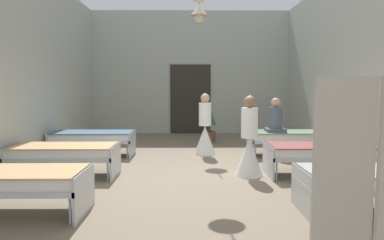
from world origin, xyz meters
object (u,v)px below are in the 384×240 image
Objects in this scene: nurse_mid_aisle at (205,133)px; potted_plant at (209,122)px; bed_right_row_0 at (375,180)px; bed_right_row_1 at (319,152)px; bed_left_row_2 at (93,137)px; bed_left_row_1 at (64,152)px; bed_left_row_0 at (11,181)px; bed_right_row_2 at (289,137)px; nurse_near_aisle at (249,147)px; patient_seated_primary at (275,119)px.

potted_plant is at bearing -149.73° from nurse_mid_aisle.
bed_right_row_1 is (0.00, 1.90, 0.00)m from bed_right_row_0.
bed_right_row_0 and bed_left_row_2 have the same top height.
bed_left_row_0 is at bearing -90.00° from bed_left_row_1.
bed_left_row_1 is 1.72× the size of potted_plant.
bed_left_row_0 and bed_right_row_0 have the same top height.
nurse_mid_aisle is (2.67, 2.02, 0.09)m from bed_left_row_1.
nurse_near_aisle is at bearing -124.35° from bed_right_row_2.
bed_left_row_2 is at bearing 90.00° from bed_left_row_1.
nurse_mid_aisle reaches higher than patient_seated_primary.
bed_right_row_0 is at bearing -84.66° from patient_seated_primary.
bed_left_row_2 is 1.72× the size of potted_plant.
bed_left_row_0 is 4.74m from nurse_mid_aisle.
bed_right_row_1 is 1.93m from patient_seated_primary.
potted_plant is at bearing 132.53° from bed_right_row_2.
bed_left_row_2 is 1.00× the size of bed_right_row_2.
bed_left_row_1 is at bearing -156.85° from patient_seated_primary.
nurse_mid_aisle is (-2.00, 2.02, 0.09)m from bed_right_row_1.
bed_left_row_2 is at bearing 140.85° from bed_right_row_0.
patient_seated_primary reaches higher than bed_right_row_1.
bed_left_row_1 is 5.04m from bed_right_row_2.
patient_seated_primary is 2.51m from potted_plant.
nurse_mid_aisle is 1.86m from potted_plant.
patient_seated_primary reaches higher than potted_plant.
potted_plant is (-1.81, 5.77, 0.17)m from bed_right_row_0.
potted_plant reaches higher than bed_right_row_1.
nurse_near_aisle is at bearing 123.94° from bed_right_row_0.
bed_right_row_0 is at bearing -72.60° from potted_plant.
bed_left_row_2 is 1.28× the size of nurse_near_aisle.
bed_right_row_1 is at bearing 81.02° from nurse_mid_aisle.
bed_right_row_1 is 4.28m from potted_plant.
bed_left_row_0 is 1.90m from bed_left_row_1.
nurse_near_aisle is at bearing 179.36° from bed_right_row_1.
patient_seated_primary is (-0.35, 3.75, 0.43)m from bed_right_row_0.
bed_right_row_0 is 1.00× the size of bed_left_row_2.
bed_right_row_0 is at bearing 63.32° from nurse_mid_aisle.
nurse_mid_aisle is at bearing -95.99° from potted_plant.
potted_plant is (-0.52, 3.86, 0.08)m from nurse_near_aisle.
nurse_near_aisle reaches higher than bed_left_row_0.
bed_right_row_0 is 6.05m from potted_plant.
bed_left_row_2 is at bearing 180.00° from bed_right_row_2.
nurse_near_aisle reaches higher than potted_plant.
bed_left_row_0 and bed_left_row_1 have the same top height.
nurse_mid_aisle is at bearing 134.76° from bed_right_row_1.
nurse_mid_aisle reaches higher than bed_left_row_0.
nurse_near_aisle is (3.38, -1.89, 0.09)m from bed_left_row_2.
bed_left_row_2 is 2.38× the size of patient_seated_primary.
bed_right_row_1 is 5.04m from bed_left_row_2.
bed_right_row_2 is 0.56m from patient_seated_primary.
nurse_near_aisle is 1.86× the size of patient_seated_primary.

